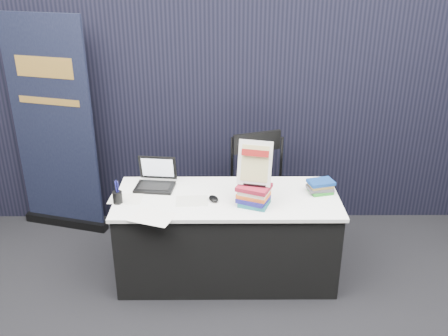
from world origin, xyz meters
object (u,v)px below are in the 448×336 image
info_sign (255,164)px  stacking_chair (257,189)px  laptop (155,180)px  book_stack_short (320,186)px  book_stack_tall (254,195)px  pullup_banner (55,139)px  display_table (227,236)px

info_sign → stacking_chair: (0.07, 0.57, -0.49)m
laptop → book_stack_short: bearing=1.7°
book_stack_short → info_sign: size_ratio=0.60×
book_stack_tall → pullup_banner: pullup_banner is taller
info_sign → pullup_banner: pullup_banner is taller
laptop → book_stack_tall: (0.81, -0.33, 0.02)m
display_table → book_stack_tall: 0.52m
stacking_chair → pullup_banner: bearing=150.0°
display_table → book_stack_short: bearing=5.7°
book_stack_tall → pullup_banner: (-1.83, 0.98, 0.09)m
display_table → info_sign: bearing=-26.6°
pullup_banner → info_sign: bearing=-11.5°
display_table → info_sign: info_sign is taller
info_sign → pullup_banner: (-1.83, 0.95, -0.16)m
laptop → book_stack_short: 1.37m
display_table → book_stack_short: (0.76, 0.08, 0.43)m
book_stack_short → stacking_chair: bearing=141.1°
display_table → book_stack_short: size_ratio=8.46×
display_table → pullup_banner: 1.91m
laptop → info_sign: size_ratio=0.95×
laptop → book_stack_short: laptop is taller
display_table → pullup_banner: bearing=152.4°
book_stack_tall → book_stack_short: size_ratio=1.35×
pullup_banner → stacking_chair: bearing=4.7°
book_stack_short → info_sign: (-0.56, -0.18, 0.28)m
book_stack_tall → book_stack_short: 0.59m
display_table → book_stack_short: 0.88m
book_stack_tall → pullup_banner: bearing=151.7°
info_sign → book_stack_tall: bearing=-76.1°
display_table → stacking_chair: bearing=59.0°
display_table → book_stack_tall: (0.21, -0.13, 0.46)m
laptop → display_table: bearing=-11.1°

